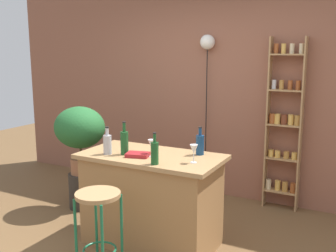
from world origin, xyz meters
The scene contains 14 objects.
back_wall centered at (0.00, 1.95, 1.40)m, with size 6.40×0.10×2.80m, color #8C5642.
kitchen_counter centered at (0.00, 0.30, 0.45)m, with size 1.36×0.71×0.90m.
bar_stool centered at (-0.09, -0.42, 0.56)m, with size 0.37×0.37×0.74m.
spice_shelf centered at (0.92, 1.81, 1.00)m, with size 0.41×0.14×2.04m.
plant_stool centered at (-1.20, 0.69, 0.21)m, with size 0.32×0.32×0.43m, color #2D2823.
potted_plant centered at (-1.20, 0.69, 0.96)m, with size 0.62×0.55×0.81m.
bottle_wine_red centered at (-0.38, 0.13, 1.00)m, with size 0.08×0.08×0.27m.
bottle_soda_blue centered at (0.41, 0.52, 1.00)m, with size 0.08×0.08×0.27m.
bottle_sauce_amber centered at (0.19, 0.03, 1.01)m, with size 0.07×0.07×0.28m.
bottle_olive_oil centered at (-0.23, 0.19, 1.02)m, with size 0.08×0.08×0.32m.
wine_glass_left centered at (0.47, 0.24, 1.02)m, with size 0.07×0.07×0.16m.
wine_glass_center centered at (0.04, 0.24, 1.02)m, with size 0.07×0.07×0.16m.
cookbook centered at (-0.08, 0.18, 0.92)m, with size 0.21×0.15×0.04m, color maroon.
pendant_globe_light centered at (-0.07, 1.84, 1.94)m, with size 0.19×0.19×2.07m.
Camera 1 is at (1.86, -2.88, 1.88)m, focal length 42.57 mm.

